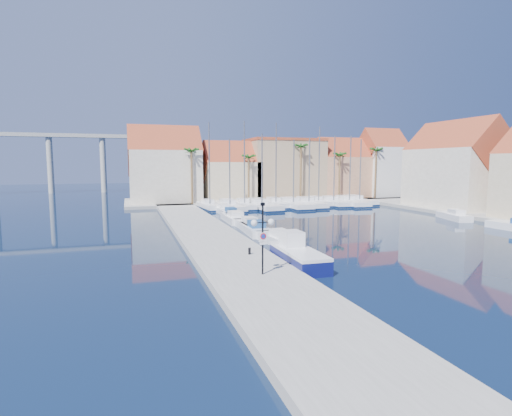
# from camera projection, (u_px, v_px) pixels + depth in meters

# --- Properties ---
(ground) EXTENTS (260.00, 260.00, 0.00)m
(ground) POSITION_uv_depth(u_px,v_px,m) (360.00, 262.00, 29.80)
(ground) COLOR black
(ground) RESTS_ON ground
(quay_west) EXTENTS (6.00, 77.00, 0.50)m
(quay_west) POSITION_uv_depth(u_px,v_px,m) (207.00, 234.00, 39.80)
(quay_west) COLOR gray
(quay_west) RESTS_ON ground
(shore_north) EXTENTS (54.00, 16.00, 0.50)m
(shore_north) POSITION_uv_depth(u_px,v_px,m) (269.00, 199.00, 78.22)
(shore_north) COLOR gray
(shore_north) RESTS_ON ground
(shore_east) EXTENTS (12.00, 60.00, 0.50)m
(shore_east) POSITION_uv_depth(u_px,v_px,m) (505.00, 216.00, 53.71)
(shore_east) COLOR gray
(shore_east) RESTS_ON ground
(lamp_post) EXTENTS (1.52, 0.47, 4.47)m
(lamp_post) POSITION_uv_depth(u_px,v_px,m) (263.00, 227.00, 24.29)
(lamp_post) COLOR black
(lamp_post) RESTS_ON quay_west
(bollard) EXTENTS (0.20, 0.20, 0.50)m
(bollard) POSITION_uv_depth(u_px,v_px,m) (249.00, 251.00, 29.98)
(bollard) COLOR black
(bollard) RESTS_ON quay_west
(fishing_boat) EXTENTS (2.37, 6.63, 2.30)m
(fishing_boat) POSITION_uv_depth(u_px,v_px,m) (297.00, 255.00, 28.74)
(fishing_boat) COLOR #0D124E
(fishing_boat) RESTS_ON ground
(motorboat_west_0) EXTENTS (2.37, 6.02, 1.40)m
(motorboat_west_0) POSITION_uv_depth(u_px,v_px,m) (278.00, 238.00, 36.27)
(motorboat_west_0) COLOR white
(motorboat_west_0) RESTS_ON ground
(motorboat_west_1) EXTENTS (2.53, 6.67, 1.40)m
(motorboat_west_1) POSITION_uv_depth(u_px,v_px,m) (255.00, 229.00, 41.65)
(motorboat_west_1) COLOR white
(motorboat_west_1) RESTS_ON ground
(motorboat_west_2) EXTENTS (1.90, 5.90, 1.40)m
(motorboat_west_2) POSITION_uv_depth(u_px,v_px,m) (248.00, 224.00, 44.65)
(motorboat_west_2) COLOR white
(motorboat_west_2) RESTS_ON ground
(motorboat_west_3) EXTENTS (2.41, 6.94, 1.40)m
(motorboat_west_3) POSITION_uv_depth(u_px,v_px,m) (234.00, 218.00, 49.96)
(motorboat_west_3) COLOR white
(motorboat_west_3) RESTS_ON ground
(motorboat_west_4) EXTENTS (1.97, 5.66, 1.40)m
(motorboat_west_4) POSITION_uv_depth(u_px,v_px,m) (230.00, 213.00, 54.25)
(motorboat_west_4) COLOR white
(motorboat_west_4) RESTS_ON ground
(motorboat_west_5) EXTENTS (2.05, 5.54, 1.40)m
(motorboat_west_5) POSITION_uv_depth(u_px,v_px,m) (222.00, 209.00, 59.32)
(motorboat_west_5) COLOR white
(motorboat_west_5) RESTS_ON ground
(motorboat_east_1) EXTENTS (3.31, 6.10, 1.40)m
(motorboat_east_1) POSITION_uv_depth(u_px,v_px,m) (454.00, 216.00, 51.85)
(motorboat_east_1) COLOR white
(motorboat_east_1) RESTS_ON ground
(sailboat_0) EXTENTS (2.86, 8.30, 13.60)m
(sailboat_0) POSITION_uv_depth(u_px,v_px,m) (209.00, 206.00, 63.06)
(sailboat_0) COLOR white
(sailboat_0) RESTS_ON ground
(sailboat_1) EXTENTS (3.11, 11.41, 11.04)m
(sailboat_1) POSITION_uv_depth(u_px,v_px,m) (229.00, 206.00, 63.06)
(sailboat_1) COLOR white
(sailboat_1) RESTS_ON ground
(sailboat_2) EXTENTS (2.85, 8.86, 13.90)m
(sailboat_2) POSITION_uv_depth(u_px,v_px,m) (244.00, 205.00, 64.38)
(sailboat_2) COLOR white
(sailboat_2) RESTS_ON ground
(sailboat_3) EXTENTS (3.80, 12.06, 11.93)m
(sailboat_3) POSITION_uv_depth(u_px,v_px,m) (260.00, 205.00, 64.20)
(sailboat_3) COLOR white
(sailboat_3) RESTS_ON ground
(sailboat_4) EXTENTS (2.51, 8.87, 13.82)m
(sailboat_4) POSITION_uv_depth(u_px,v_px,m) (275.00, 203.00, 66.52)
(sailboat_4) COLOR white
(sailboat_4) RESTS_ON ground
(sailboat_5) EXTENTS (3.15, 11.64, 11.09)m
(sailboat_5) POSITION_uv_depth(u_px,v_px,m) (292.00, 204.00, 66.09)
(sailboat_5) COLOR white
(sailboat_5) RESTS_ON ground
(sailboat_6) EXTENTS (3.01, 10.71, 11.62)m
(sailboat_6) POSITION_uv_depth(u_px,v_px,m) (307.00, 203.00, 67.19)
(sailboat_6) COLOR white
(sailboat_6) RESTS_ON ground
(sailboat_7) EXTENTS (2.20, 8.08, 13.44)m
(sailboat_7) POSITION_uv_depth(u_px,v_px,m) (317.00, 202.00, 68.98)
(sailboat_7) COLOR white
(sailboat_7) RESTS_ON ground
(sailboat_8) EXTENTS (2.93, 9.72, 11.97)m
(sailboat_8) POSITION_uv_depth(u_px,v_px,m) (332.00, 202.00, 69.08)
(sailboat_8) COLOR white
(sailboat_8) RESTS_ON ground
(sailboat_9) EXTENTS (4.06, 11.88, 11.95)m
(sailboat_9) POSITION_uv_depth(u_px,v_px,m) (348.00, 202.00, 69.88)
(sailboat_9) COLOR white
(sailboat_9) RESTS_ON ground
(sailboat_10) EXTENTS (3.01, 9.18, 11.47)m
(sailboat_10) POSITION_uv_depth(u_px,v_px,m) (358.00, 201.00, 71.40)
(sailboat_10) COLOR white
(sailboat_10) RESTS_ON ground
(building_0) EXTENTS (12.30, 9.00, 13.50)m
(building_0) POSITION_uv_depth(u_px,v_px,m) (165.00, 168.00, 70.48)
(building_0) COLOR beige
(building_0) RESTS_ON shore_north
(building_1) EXTENTS (10.30, 8.00, 11.00)m
(building_1) POSITION_uv_depth(u_px,v_px,m) (231.00, 174.00, 74.27)
(building_1) COLOR #C7B58C
(building_1) RESTS_ON shore_north
(building_2) EXTENTS (14.20, 10.20, 11.50)m
(building_2) POSITION_uv_depth(u_px,v_px,m) (284.00, 169.00, 78.46)
(building_2) COLOR tan
(building_2) RESTS_ON shore_north
(building_3) EXTENTS (10.30, 8.00, 12.00)m
(building_3) POSITION_uv_depth(u_px,v_px,m) (340.00, 170.00, 81.22)
(building_3) COLOR tan
(building_3) RESTS_ON shore_north
(building_4) EXTENTS (8.30, 8.00, 14.00)m
(building_4) POSITION_uv_depth(u_px,v_px,m) (381.00, 165.00, 82.89)
(building_4) COLOR white
(building_4) RESTS_ON shore_north
(building_6) EXTENTS (9.00, 14.30, 13.50)m
(building_6) POSITION_uv_depth(u_px,v_px,m) (456.00, 168.00, 61.52)
(building_6) COLOR beige
(building_6) RESTS_ON shore_east
(palm_0) EXTENTS (2.60, 2.60, 10.15)m
(palm_0) POSITION_uv_depth(u_px,v_px,m) (191.00, 153.00, 66.68)
(palm_0) COLOR brown
(palm_0) RESTS_ON shore_north
(palm_1) EXTENTS (2.60, 2.60, 9.15)m
(palm_1) POSITION_uv_depth(u_px,v_px,m) (249.00, 158.00, 69.84)
(palm_1) COLOR brown
(palm_1) RESTS_ON shore_north
(palm_2) EXTENTS (2.60, 2.60, 11.15)m
(palm_2) POSITION_uv_depth(u_px,v_px,m) (301.00, 148.00, 72.67)
(palm_2) COLOR brown
(palm_2) RESTS_ON shore_north
(palm_3) EXTENTS (2.60, 2.60, 9.65)m
(palm_3) POSITION_uv_depth(u_px,v_px,m) (340.00, 156.00, 75.27)
(palm_3) COLOR brown
(palm_3) RESTS_ON shore_north
(palm_4) EXTENTS (2.60, 2.60, 10.65)m
(palm_4) POSITION_uv_depth(u_px,v_px,m) (376.00, 152.00, 77.60)
(palm_4) COLOR brown
(palm_4) RESTS_ON shore_north
(viaduct) EXTENTS (48.00, 2.20, 14.45)m
(viaduct) POSITION_uv_depth(u_px,v_px,m) (26.00, 151.00, 94.31)
(viaduct) COLOR #9E9E99
(viaduct) RESTS_ON ground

